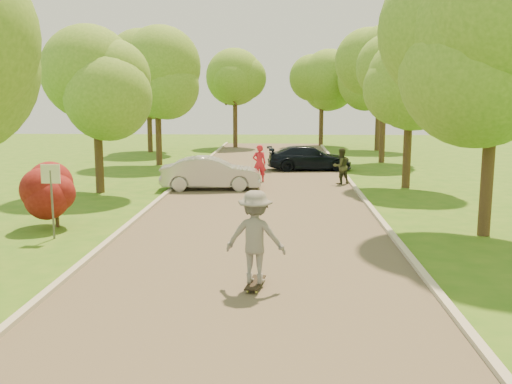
% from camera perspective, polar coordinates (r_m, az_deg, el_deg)
% --- Properties ---
extents(ground, '(100.00, 100.00, 0.00)m').
position_cam_1_polar(ground, '(12.51, -1.19, -9.49)').
color(ground, '#2F6317').
rests_on(ground, ground).
extents(road, '(8.00, 60.00, 0.01)m').
position_cam_1_polar(road, '(20.23, 0.33, -2.08)').
color(road, '#4C4438').
rests_on(road, ground).
extents(curb_left, '(0.18, 60.00, 0.12)m').
position_cam_1_polar(curb_left, '(20.78, -10.90, -1.79)').
color(curb_left, '#B2AD9E').
rests_on(curb_left, ground).
extents(curb_right, '(0.18, 60.00, 0.12)m').
position_cam_1_polar(curb_right, '(20.47, 11.74, -1.99)').
color(curb_right, '#B2AD9E').
rests_on(curb_right, ground).
extents(street_sign, '(0.55, 0.06, 2.17)m').
position_cam_1_polar(street_sign, '(17.31, -19.80, 0.62)').
color(street_sign, '#59595E').
rests_on(street_sign, ground).
extents(red_shrub, '(1.70, 1.70, 1.95)m').
position_cam_1_polar(red_shrub, '(18.94, -19.40, -0.06)').
color(red_shrub, '#382619').
rests_on(red_shrub, ground).
extents(tree_l_midb, '(4.30, 4.20, 6.62)m').
position_cam_1_polar(tree_l_midb, '(25.00, -15.33, 10.37)').
color(tree_l_midb, '#382619').
rests_on(tree_l_midb, ground).
extents(tree_l_far, '(4.92, 4.80, 7.79)m').
position_cam_1_polar(tree_l_far, '(34.59, -9.54, 11.71)').
color(tree_l_far, '#382619').
rests_on(tree_l_far, ground).
extents(tree_r_mida, '(5.13, 5.00, 7.95)m').
position_cam_1_polar(tree_r_mida, '(17.97, 23.57, 13.42)').
color(tree_r_mida, '#382619').
rests_on(tree_r_mida, ground).
extents(tree_r_midb, '(4.51, 4.40, 7.01)m').
position_cam_1_polar(tree_r_midb, '(26.46, 15.60, 10.93)').
color(tree_r_midb, '#382619').
rests_on(tree_r_midb, ground).
extents(tree_r_far, '(5.33, 5.20, 8.34)m').
position_cam_1_polar(tree_r_far, '(36.42, 13.12, 12.06)').
color(tree_r_far, '#382619').
rests_on(tree_r_far, ground).
extents(tree_bg_a, '(5.12, 5.00, 7.72)m').
position_cam_1_polar(tree_bg_a, '(42.91, -10.43, 11.04)').
color(tree_bg_a, '#382619').
rests_on(tree_bg_a, ground).
extents(tree_bg_b, '(5.12, 5.00, 7.95)m').
position_cam_1_polar(tree_bg_b, '(44.45, 12.52, 11.20)').
color(tree_bg_b, '#382619').
rests_on(tree_bg_b, ground).
extents(tree_bg_c, '(4.92, 4.80, 7.33)m').
position_cam_1_polar(tree_bg_c, '(45.95, -1.85, 10.71)').
color(tree_bg_c, '#382619').
rests_on(tree_bg_c, ground).
extents(tree_bg_d, '(5.12, 5.00, 7.72)m').
position_cam_1_polar(tree_bg_d, '(47.94, 6.88, 10.95)').
color(tree_bg_d, '#382619').
rests_on(tree_bg_d, ground).
extents(silver_sedan, '(4.51, 1.86, 1.45)m').
position_cam_1_polar(silver_sedan, '(25.27, -4.54, 1.89)').
color(silver_sedan, '#A8A8AC').
rests_on(silver_sedan, ground).
extents(dark_sedan, '(4.84, 2.36, 1.36)m').
position_cam_1_polar(dark_sedan, '(32.02, 5.34, 3.40)').
color(dark_sedan, black).
rests_on(dark_sedan, ground).
extents(longboard, '(0.44, 1.06, 0.12)m').
position_cam_1_polar(longboard, '(12.44, -0.06, -9.06)').
color(longboard, black).
rests_on(longboard, ground).
extents(skateboarder, '(1.39, 0.93, 2.00)m').
position_cam_1_polar(skateboarder, '(12.15, -0.06, -4.50)').
color(skateboarder, slate).
rests_on(skateboarder, longboard).
extents(person_striped, '(0.72, 0.54, 1.80)m').
position_cam_1_polar(person_striped, '(27.40, 0.34, 2.88)').
color(person_striped, red).
rests_on(person_striped, ground).
extents(person_olive, '(1.03, 0.96, 1.70)m').
position_cam_1_polar(person_olive, '(27.01, 8.48, 2.56)').
color(person_olive, '#303520').
rests_on(person_olive, ground).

